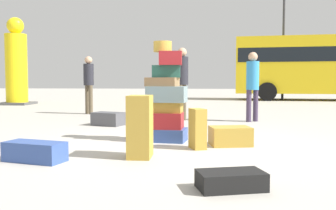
{
  "coord_description": "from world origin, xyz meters",
  "views": [
    {
      "loc": [
        0.39,
        -5.64,
        0.98
      ],
      "look_at": [
        -0.25,
        0.94,
        0.55
      ],
      "focal_mm": 39.6,
      "sensor_mm": 36.0,
      "label": 1
    }
  ],
  "objects": [
    {
      "name": "ground_plane",
      "position": [
        0.0,
        0.0,
        0.0
      ],
      "size": [
        80.0,
        80.0,
        0.0
      ],
      "primitive_type": "plane",
      "color": "#ADA89E"
    },
    {
      "name": "suitcase_tan_behind_tower",
      "position": [
        0.3,
        -0.34,
        0.29
      ],
      "size": [
        0.27,
        0.33,
        0.58
      ],
      "primitive_type": "cube",
      "rotation": [
        0.0,
        0.0,
        0.39
      ],
      "color": "#B28C33",
      "rests_on": "ground"
    },
    {
      "name": "suitcase_navy_left_side",
      "position": [
        -1.65,
        -1.37,
        0.12
      ],
      "size": [
        0.8,
        0.5,
        0.24
      ],
      "primitive_type": "cube",
      "rotation": [
        0.0,
        0.0,
        -0.25
      ],
      "color": "#334F99",
      "rests_on": "ground"
    },
    {
      "name": "suitcase_charcoal_upright_blue",
      "position": [
        -1.7,
        2.27,
        0.14
      ],
      "size": [
        0.75,
        0.59,
        0.29
      ],
      "primitive_type": "cube",
      "rotation": [
        0.0,
        0.0,
        -0.33
      ],
      "color": "#4C4C51",
      "rests_on": "ground"
    },
    {
      "name": "person_bearded_onlooker",
      "position": [
        -0.14,
        3.4,
        1.07
      ],
      "size": [
        0.3,
        0.33,
        1.78
      ],
      "rotation": [
        0.0,
        0.0,
        -1.92
      ],
      "color": "brown",
      "rests_on": "ground"
    },
    {
      "name": "suitcase_tower",
      "position": [
        -0.25,
        0.29,
        0.61
      ],
      "size": [
        0.77,
        0.53,
        1.61
      ],
      "color": "#334F99",
      "rests_on": "ground"
    },
    {
      "name": "suitcase_tan_white_trunk",
      "position": [
        -0.42,
        -1.01,
        0.4
      ],
      "size": [
        0.29,
        0.42,
        0.79
      ],
      "primitive_type": "cube",
      "rotation": [
        0.0,
        0.0,
        0.01
      ],
      "color": "#B28C33",
      "rests_on": "ground"
    },
    {
      "name": "person_tourist_with_camera",
      "position": [
        -2.99,
        5.0,
        1.01
      ],
      "size": [
        0.3,
        0.3,
        1.7
      ],
      "rotation": [
        0.0,
        0.0,
        -0.78
      ],
      "color": "brown",
      "rests_on": "ground"
    },
    {
      "name": "suitcase_tan_foreground_near",
      "position": [
        0.79,
        -0.01,
        0.14
      ],
      "size": [
        0.67,
        0.54,
        0.28
      ],
      "primitive_type": "cube",
      "rotation": [
        0.0,
        0.0,
        0.21
      ],
      "color": "#B28C33",
      "rests_on": "ground"
    },
    {
      "name": "lamp_post",
      "position": [
        4.36,
        13.68,
        3.79
      ],
      "size": [
        0.36,
        0.36,
        5.75
      ],
      "color": "#333338",
      "rests_on": "ground"
    },
    {
      "name": "suitcase_black_foreground_far",
      "position": [
        0.64,
        -2.32,
        0.08
      ],
      "size": [
        0.66,
        0.49,
        0.16
      ],
      "primitive_type": "cube",
      "rotation": [
        0.0,
        0.0,
        0.28
      ],
      "color": "black",
      "rests_on": "ground"
    },
    {
      "name": "person_passerby_in_red",
      "position": [
        1.54,
        3.36,
        0.98
      ],
      "size": [
        0.3,
        0.3,
        1.66
      ],
      "rotation": [
        0.0,
        0.0,
        -2.5
      ],
      "color": "#3F334C",
      "rests_on": "ground"
    },
    {
      "name": "yellow_dummy_statue",
      "position": [
        -7.28,
        8.92,
        1.57
      ],
      "size": [
        1.21,
        1.21,
        3.55
      ],
      "color": "yellow",
      "rests_on": "ground"
    },
    {
      "name": "parked_bus",
      "position": [
        6.39,
        13.69,
        1.83
      ],
      "size": [
        8.89,
        3.44,
        3.15
      ],
      "rotation": [
        0.0,
        0.0,
        -0.11
      ],
      "color": "yellow",
      "rests_on": "ground"
    }
  ]
}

